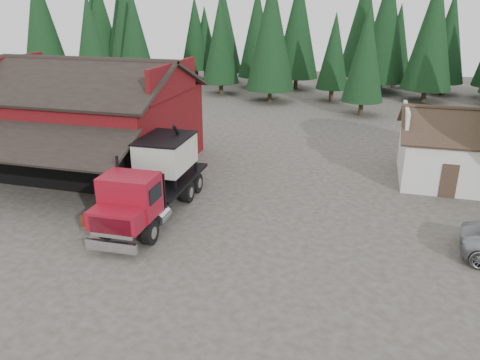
# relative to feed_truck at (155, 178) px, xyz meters

# --- Properties ---
(ground) EXTENTS (120.00, 120.00, 0.00)m
(ground) POSITION_rel_feed_truck_xyz_m (3.49, -3.60, -2.01)
(ground) COLOR #3F3931
(ground) RESTS_ON ground
(red_barn) EXTENTS (12.80, 13.63, 7.18)m
(red_barn) POSITION_rel_feed_truck_xyz_m (-7.51, 6.31, 0.68)
(red_barn) COLOR maroon
(red_barn) RESTS_ON ground
(farmhouse) EXTENTS (8.60, 6.42, 4.65)m
(farmhouse) POSITION_rel_feed_truck_xyz_m (16.49, 9.40, -0.34)
(farmhouse) COLOR silver
(farmhouse) RESTS_ON ground
(conifer_backdrop) EXTENTS (76.00, 16.00, 16.00)m
(conifer_backdrop) POSITION_rel_feed_truck_xyz_m (3.49, 38.40, -2.01)
(conifer_backdrop) COLOR black
(conifer_backdrop) RESTS_ON ground
(near_pine_a) EXTENTS (4.40, 4.40, 11.40)m
(near_pine_a) POSITION_rel_feed_truck_xyz_m (-18.51, 24.40, 4.38)
(near_pine_a) COLOR #382619
(near_pine_a) RESTS_ON ground
(near_pine_b) EXTENTS (3.96, 3.96, 10.40)m
(near_pine_b) POSITION_rel_feed_truck_xyz_m (9.49, 26.40, 3.88)
(near_pine_b) COLOR #382619
(near_pine_b) RESTS_ON ground
(near_pine_d) EXTENTS (5.28, 5.28, 13.40)m
(near_pine_d) POSITION_rel_feed_truck_xyz_m (-0.51, 30.40, 5.38)
(near_pine_d) COLOR #382619
(near_pine_d) RESTS_ON ground
(feed_truck) EXTENTS (2.99, 9.58, 4.30)m
(feed_truck) POSITION_rel_feed_truck_xyz_m (0.00, 0.00, 0.00)
(feed_truck) COLOR black
(feed_truck) RESTS_ON ground
(equip_box) EXTENTS (0.86, 1.19, 0.60)m
(equip_box) POSITION_rel_feed_truck_xyz_m (-2.51, -1.95, -1.71)
(equip_box) COLOR #9B2910
(equip_box) RESTS_ON ground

